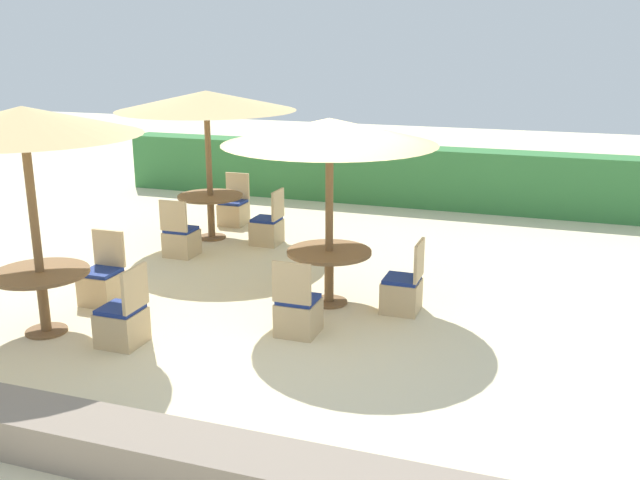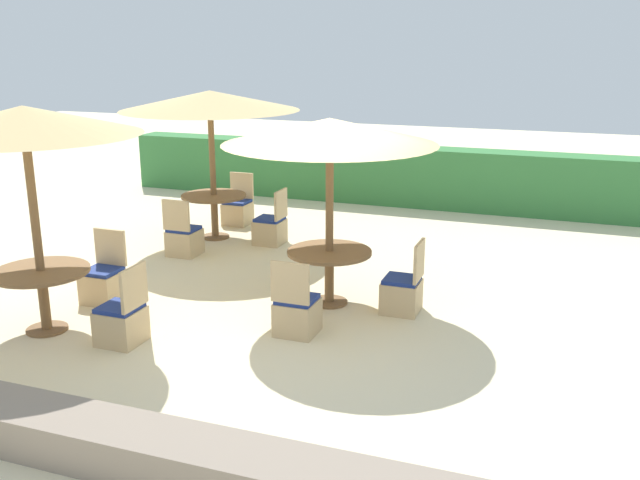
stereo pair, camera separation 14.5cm
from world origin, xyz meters
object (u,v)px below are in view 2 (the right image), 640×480
object	(u,v)px
parasol_center	(330,132)
round_table_center	(329,262)
parasol_back_left	(210,101)
patio_chair_front_left_east	(122,321)
round_table_back_left	(214,204)
patio_chair_front_left_north	(104,282)
patio_chair_center_south	(297,313)
patio_chair_back_left_east	(271,229)
patio_chair_back_left_north	(238,210)
round_table_front_left	(42,283)
parasol_front_left	(24,122)
patio_chair_back_left_south	(184,239)
patio_chair_center_east	(403,292)

from	to	relation	value
parasol_center	round_table_center	size ratio (longest dim) A/B	2.46
parasol_center	round_table_center	world-z (taller)	parasol_center
parasol_back_left	patio_chair_front_left_east	size ratio (longest dim) A/B	3.19
round_table_back_left	patio_chair_front_left_north	xyz separation A→B (m)	(0.11, -3.24, -0.34)
round_table_center	patio_chair_center_south	size ratio (longest dim) A/B	1.17
patio_chair_back_left_east	patio_chair_back_left_north	bearing A→B (deg)	48.00
parasol_back_left	round_table_front_left	size ratio (longest dim) A/B	2.69
patio_chair_front_left_east	patio_chair_center_south	bearing A→B (deg)	-62.32
round_table_center	round_table_front_left	bearing A→B (deg)	-144.84
parasol_back_left	round_table_front_left	distance (m)	4.63
parasol_front_left	parasol_back_left	bearing A→B (deg)	90.79
patio_chair_back_left_south	parasol_center	distance (m)	3.68
patio_chair_back_left_east	patio_chair_front_left_east	xyz separation A→B (m)	(0.07, -4.26, 0.00)
parasol_center	patio_chair_center_south	size ratio (longest dim) A/B	2.87
patio_chair_back_left_south	round_table_center	size ratio (longest dim) A/B	0.85
round_table_back_left	patio_chair_back_left_north	xyz separation A→B (m)	(-0.05, 0.97, -0.34)
patio_chair_front_left_north	patio_chair_back_left_north	bearing A→B (deg)	-87.86
parasol_front_left	patio_chair_front_left_north	xyz separation A→B (m)	(0.05, 1.05, -2.19)
round_table_back_left	round_table_front_left	bearing A→B (deg)	-89.21
patio_chair_back_left_east	patio_chair_center_south	bearing A→B (deg)	-151.53
round_table_center	patio_chair_center_south	distance (m)	1.11
parasol_front_left	patio_chair_center_south	xyz separation A→B (m)	(2.81, 0.93, -2.19)
parasol_back_left	parasol_center	distance (m)	3.69
patio_chair_back_left_north	patio_chair_front_left_north	xyz separation A→B (m)	(0.16, -4.22, 0.00)
parasol_back_left	patio_chair_back_left_north	bearing A→B (deg)	92.67
round_table_back_left	parasol_front_left	distance (m)	4.67
patio_chair_back_left_north	patio_chair_front_left_east	bearing A→B (deg)	102.52
parasol_center	patio_chair_center_east	world-z (taller)	parasol_center
patio_chair_front_left_east	patio_chair_center_east	bearing A→B (deg)	-53.59
round_table_front_left	round_table_center	size ratio (longest dim) A/B	1.02
parasol_center	patio_chair_back_left_east	bearing A→B (deg)	128.94
patio_chair_back_left_south	parasol_center	size ratio (longest dim) A/B	0.35
round_table_back_left	parasol_front_left	world-z (taller)	parasol_front_left
parasol_front_left	round_table_front_left	size ratio (longest dim) A/B	2.38
patio_chair_back_left_east	parasol_center	xyz separation A→B (m)	(1.84, -2.27, 1.96)
parasol_front_left	patio_chair_front_left_east	world-z (taller)	parasol_front_left
patio_chair_back_left_south	patio_chair_back_left_east	xyz separation A→B (m)	(1.03, 1.06, 0.00)
round_table_front_left	round_table_center	bearing A→B (deg)	35.16
patio_chair_front_left_north	patio_chair_back_left_south	bearing A→B (deg)	-87.70
patio_chair_back_left_east	parasol_front_left	world-z (taller)	parasol_front_left
patio_chair_front_left_east	parasol_center	size ratio (longest dim) A/B	0.35
parasol_back_left	patio_chair_center_east	bearing A→B (deg)	-30.36
patio_chair_back_left_south	patio_chair_front_left_east	world-z (taller)	same
parasol_back_left	patio_chair_center_east	xyz separation A→B (m)	(3.86, -2.26, -2.07)
patio_chair_back_left_north	parasol_center	world-z (taller)	parasol_center
round_table_front_left	parasol_center	distance (m)	3.83
round_table_back_left	parasol_front_left	xyz separation A→B (m)	(0.06, -4.29, 1.85)
patio_chair_back_left_north	patio_chair_back_left_east	world-z (taller)	same
round_table_back_left	patio_chair_center_south	xyz separation A→B (m)	(2.87, -3.36, -0.34)
round_table_front_left	patio_chair_back_left_north	bearing A→B (deg)	91.14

